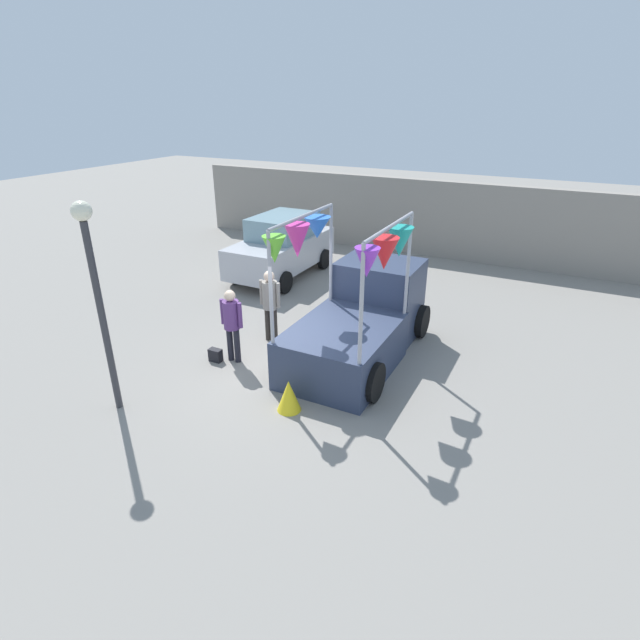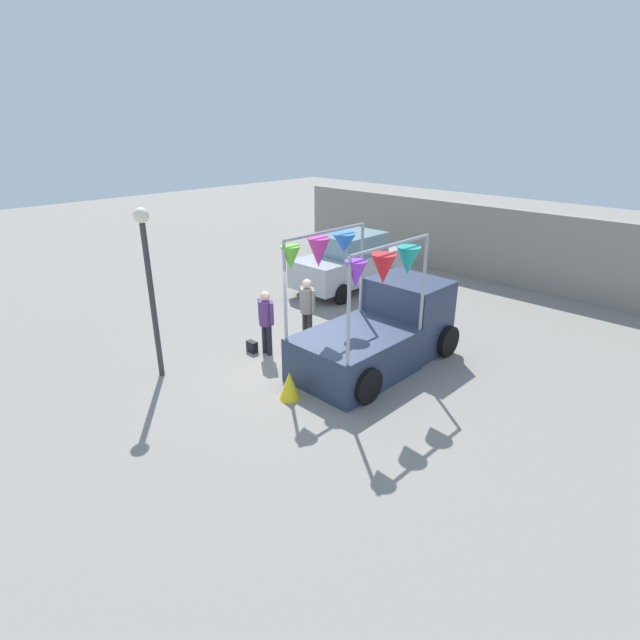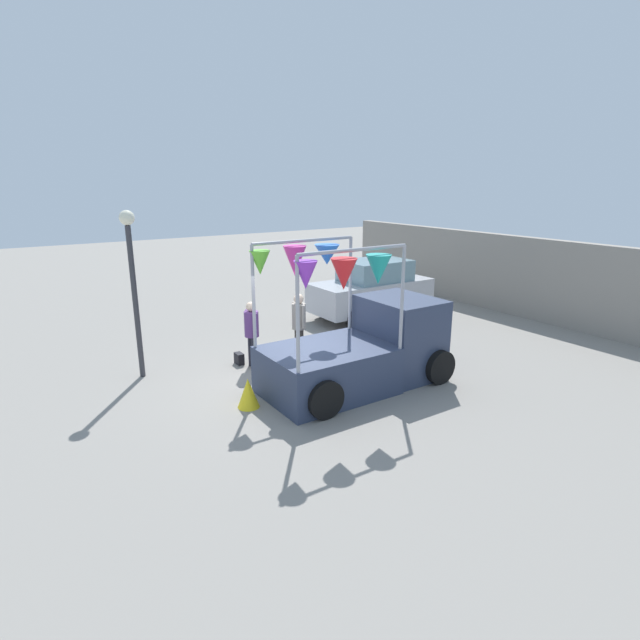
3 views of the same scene
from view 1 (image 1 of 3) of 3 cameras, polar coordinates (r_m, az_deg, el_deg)
The scene contains 9 objects.
ground_plane at distance 10.43m, azimuth -3.10°, elevation -5.67°, with size 60.00×60.00×0.00m, color gray.
vendor_truck at distance 10.80m, azimuth 4.84°, elevation 0.66°, with size 2.47×4.05×3.16m.
parked_car at distance 15.61m, azimuth -4.39°, elevation 8.40°, with size 1.88×4.00×1.88m.
person_customer at distance 10.48m, azimuth -10.06°, elevation 0.06°, with size 0.53×0.34×1.61m.
person_vendor at distance 11.25m, azimuth -5.72°, elevation 2.36°, with size 0.53×0.34×1.69m.
handbag at distance 10.90m, azimuth -11.85°, elevation -3.95°, with size 0.28×0.16×0.28m, color black.
street_lamp at distance 8.94m, azimuth -24.34°, elevation 4.20°, with size 0.32×0.32×3.74m.
brick_boundary_wall at distance 18.10m, azimuth 11.94°, elevation 11.34°, with size 18.00×0.36×2.60m, color gray.
folded_kite_bundle_sunflower at distance 9.04m, azimuth -3.59°, elevation -8.62°, with size 0.44×0.44×0.60m, color yellow.
Camera 1 is at (4.61, -7.77, 5.20)m, focal length 28.00 mm.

